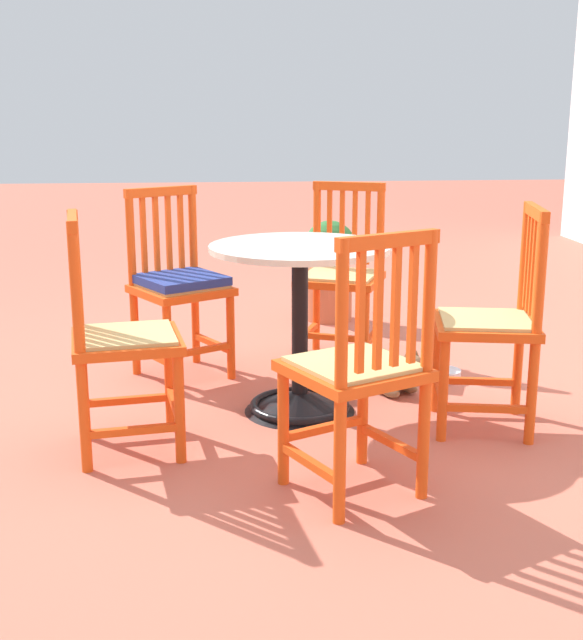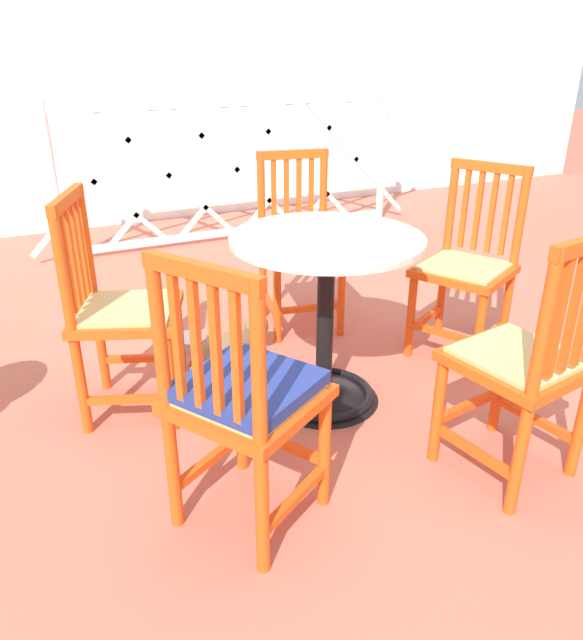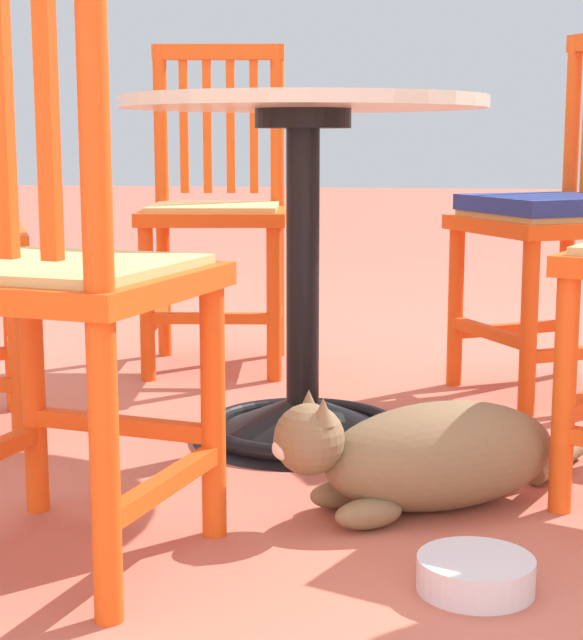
# 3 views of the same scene
# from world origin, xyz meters

# --- Properties ---
(ground_plane) EXTENTS (24.00, 24.00, 0.00)m
(ground_plane) POSITION_xyz_m (0.00, 0.00, 0.00)
(ground_plane) COLOR #BC604C
(cafe_table) EXTENTS (0.76, 0.76, 0.73)m
(cafe_table) POSITION_xyz_m (-0.03, 0.21, 0.28)
(cafe_table) COLOR black
(cafe_table) RESTS_ON ground_plane
(orange_chair_by_planter) EXTENTS (0.55, 0.55, 0.91)m
(orange_chair_by_planter) POSITION_xyz_m (-0.59, -0.32, 0.45)
(orange_chair_by_planter) COLOR #E04C14
(orange_chair_by_planter) RESTS_ON ground_plane
(orange_chair_at_corner) EXTENTS (0.46, 0.46, 0.91)m
(orange_chair_at_corner) POSITION_xyz_m (0.34, -0.51, 0.43)
(orange_chair_at_corner) COLOR #E04C14
(orange_chair_at_corner) RESTS_ON ground_plane
(orange_chair_facing_out) EXTENTS (0.47, 0.47, 0.91)m
(orange_chair_facing_out) POSITION_xyz_m (0.23, 0.96, 0.43)
(orange_chair_facing_out) COLOR #E04C14
(orange_chair_facing_out) RESTS_ON ground_plane
(tabby_cat) EXTENTS (0.56, 0.55, 0.23)m
(tabby_cat) POSITION_xyz_m (-0.30, 0.62, 0.10)
(tabby_cat) COLOR brown
(tabby_cat) RESTS_ON ground_plane
(pet_water_bowl) EXTENTS (0.17, 0.17, 0.05)m
(pet_water_bowl) POSITION_xyz_m (-0.40, 0.95, 0.03)
(pet_water_bowl) COLOR silver
(pet_water_bowl) RESTS_ON ground_plane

